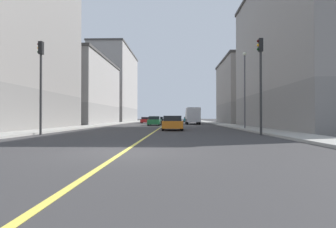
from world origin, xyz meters
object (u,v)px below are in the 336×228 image
object	(u,v)px
box_truck	(193,116)
car_green	(155,121)
building_left_near	(302,51)
car_black	(159,120)
building_right_midblock	(83,91)
building_right_distant	(115,86)
building_left_mid	(245,92)
street_lamp_left_near	(245,82)
traffic_light_right_near	(41,75)
car_red	(146,120)
traffic_light_left_near	(260,73)
car_white	(153,119)
car_teal	(187,120)
car_orange	(172,123)

from	to	relation	value
box_truck	car_green	bearing A→B (deg)	-129.97
building_left_near	car_black	xyz separation A→B (m)	(-16.49, 21.02, -7.62)
building_left_near	building_right_midblock	distance (m)	36.57
building_right_midblock	building_left_near	bearing A→B (deg)	-33.90
building_left_near	building_right_distant	bearing A→B (deg)	122.87
building_left_mid	street_lamp_left_near	bearing A→B (deg)	-104.15
building_right_distant	traffic_light_right_near	distance (m)	57.99
building_right_midblock	car_red	size ratio (longest dim) A/B	4.83
building_left_mid	box_truck	world-z (taller)	building_left_mid
building_right_midblock	traffic_light_left_near	bearing A→B (deg)	-53.38
car_white	car_black	world-z (taller)	car_black
car_white	car_black	bearing A→B (deg)	-82.97
building_right_distant	car_green	distance (m)	39.02
building_left_mid	car_red	size ratio (longest dim) A/B	3.74
building_right_distant	box_truck	xyz separation A→B (m)	(19.85, -28.09, -8.35)
car_white	car_teal	xyz separation A→B (m)	(9.03, -7.54, 0.03)
car_teal	building_left_mid	bearing A→B (deg)	-54.97
car_red	car_black	size ratio (longest dim) A/B	0.99
building_right_midblock	car_green	distance (m)	17.19
building_left_mid	traffic_light_right_near	xyz separation A→B (m)	(-22.85, -34.15, -1.90)
traffic_light_right_near	car_teal	size ratio (longest dim) A/B	1.46
car_black	building_left_near	bearing A→B (deg)	-51.88
traffic_light_left_near	car_teal	size ratio (longest dim) A/B	1.48
building_left_near	car_white	distance (m)	51.02
street_lamp_left_near	car_white	distance (m)	50.23
building_right_distant	building_right_midblock	bearing A→B (deg)	-90.00
traffic_light_left_near	box_truck	distance (m)	29.42
street_lamp_left_near	car_white	xyz separation A→B (m)	(-13.17, 48.29, -4.11)
car_black	car_white	bearing A→B (deg)	97.03
traffic_light_right_near	car_teal	world-z (taller)	traffic_light_right_near
building_left_mid	car_orange	distance (m)	30.71
car_green	car_white	size ratio (longest dim) A/B	1.08
traffic_light_right_near	street_lamp_left_near	xyz separation A→B (m)	(16.39, 8.52, 0.50)
building_left_near	building_right_distant	world-z (taller)	building_right_distant
traffic_light_left_near	car_white	world-z (taller)	traffic_light_left_near
car_teal	car_black	world-z (taller)	car_black
car_black	box_truck	size ratio (longest dim) A/B	0.57
car_orange	box_truck	xyz separation A→B (m)	(3.21, 21.96, 0.85)
car_red	car_black	xyz separation A→B (m)	(3.15, -6.23, 0.03)
car_green	car_white	bearing A→B (deg)	95.10
car_black	building_left_mid	bearing A→B (deg)	9.57
building_left_mid	box_truck	bearing A→B (deg)	-154.37
traffic_light_right_near	car_green	distance (m)	23.07
car_white	car_orange	distance (m)	49.99
building_left_near	car_red	size ratio (longest dim) A/B	5.23
traffic_light_right_near	car_black	bearing A→B (deg)	78.54
street_lamp_left_near	car_teal	size ratio (longest dim) A/B	1.69
traffic_light_left_near	traffic_light_right_near	size ratio (longest dim) A/B	1.01
building_left_mid	building_right_distant	distance (m)	38.27
building_right_midblock	car_green	xyz separation A→B (m)	(13.78, -8.81, -5.29)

